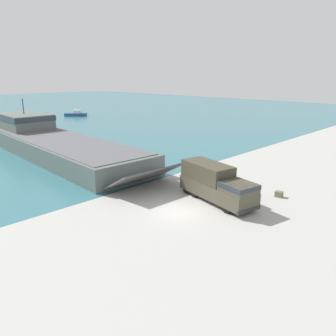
% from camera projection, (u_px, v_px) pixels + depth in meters
% --- Properties ---
extents(ground_plane, '(240.00, 240.00, 0.00)m').
position_uv_depth(ground_plane, '(179.00, 212.00, 26.96)').
color(ground_plane, '#A8A59E').
extents(landing_craft, '(10.42, 38.59, 7.26)m').
position_uv_depth(landing_craft, '(51.00, 141.00, 47.03)').
color(landing_craft, '#56605B').
rests_on(landing_craft, ground_plane).
extents(military_truck, '(4.11, 8.27, 3.20)m').
position_uv_depth(military_truck, '(216.00, 183.00, 28.99)').
color(military_truck, '#4C4738').
rests_on(military_truck, ground_plane).
extents(soldier_on_ramp, '(0.45, 0.50, 1.66)m').
position_uv_depth(soldier_on_ramp, '(236.00, 183.00, 31.04)').
color(soldier_on_ramp, '#3D4C33').
rests_on(soldier_on_ramp, ground_plane).
extents(moored_boat_a, '(5.46, 5.60, 1.67)m').
position_uv_depth(moored_boat_a, '(76.00, 114.00, 89.85)').
color(moored_boat_a, navy).
rests_on(moored_boat_a, ground_plane).
extents(cargo_crate, '(0.60, 0.69, 0.54)m').
position_uv_depth(cargo_crate, '(279.00, 194.00, 30.23)').
color(cargo_crate, '#6B664C').
rests_on(cargo_crate, ground_plane).
extents(shoreline_rock_a, '(0.82, 0.82, 0.82)m').
position_uv_depth(shoreline_rock_a, '(202.00, 162.00, 42.28)').
color(shoreline_rock_a, gray).
rests_on(shoreline_rock_a, ground_plane).
extents(shoreline_rock_b, '(0.94, 0.94, 0.94)m').
position_uv_depth(shoreline_rock_b, '(204.00, 168.00, 39.50)').
color(shoreline_rock_b, '#66605B').
rests_on(shoreline_rock_b, ground_plane).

